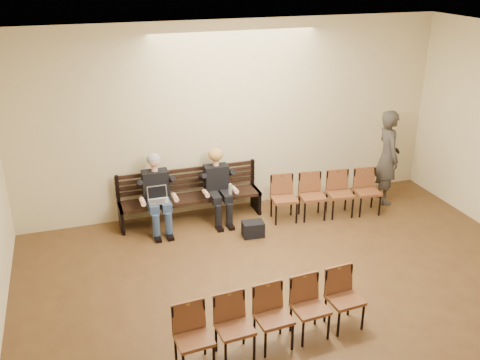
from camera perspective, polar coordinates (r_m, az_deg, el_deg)
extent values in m
cube|color=beige|center=(9.81, -0.63, 6.63)|extent=(8.00, 0.02, 3.50)
cube|color=white|center=(4.99, 17.17, 10.34)|extent=(8.00, 10.00, 0.02)
cube|color=black|center=(9.82, -5.26, -3.01)|extent=(2.60, 0.90, 0.45)
cube|color=#B5B4B9|center=(9.27, -8.63, -2.43)|extent=(0.35, 0.27, 0.25)
cylinder|color=silver|center=(9.48, -1.03, -1.68)|extent=(0.07, 0.07, 0.21)
cube|color=black|center=(9.25, 1.40, -5.26)|extent=(0.38, 0.27, 0.27)
imported|color=#36322C|center=(10.59, 15.55, 3.08)|extent=(0.65, 0.86, 2.12)
cube|color=brown|center=(9.94, 9.20, -1.64)|extent=(2.09, 0.70, 0.84)
cube|color=brown|center=(6.75, 3.60, -14.54)|extent=(2.48, 0.61, 0.80)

